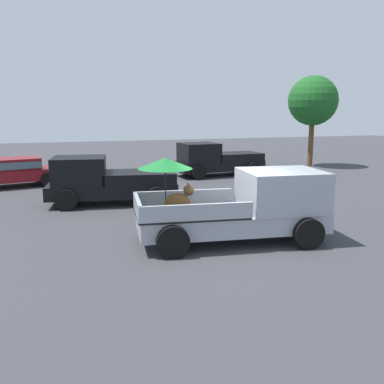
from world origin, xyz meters
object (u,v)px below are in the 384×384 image
at_px(pickup_truck_main, 245,205).
at_px(parked_sedan_near, 14,171).
at_px(pickup_truck_red, 107,181).
at_px(pickup_truck_far, 216,160).

bearing_deg(pickup_truck_main, parked_sedan_near, 127.95).
xyz_separation_m(pickup_truck_main, parked_sedan_near, (-6.61, 10.99, -0.24)).
bearing_deg(parked_sedan_near, pickup_truck_red, 112.63).
distance_m(pickup_truck_main, pickup_truck_red, 6.58).
xyz_separation_m(pickup_truck_main, pickup_truck_red, (-2.96, 5.88, -0.11)).
bearing_deg(pickup_truck_main, pickup_truck_far, 79.33).
height_order(pickup_truck_red, pickup_truck_far, same).
bearing_deg(pickup_truck_red, parked_sedan_near, -45.72).
distance_m(pickup_truck_main, parked_sedan_near, 12.83).
bearing_deg(pickup_truck_far, pickup_truck_main, 68.59).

